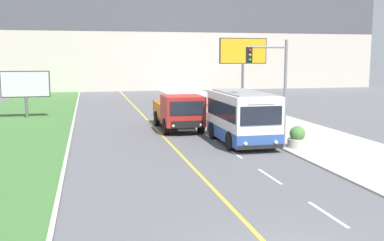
% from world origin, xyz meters
% --- Properties ---
extents(lane_marking_centre, '(2.88, 140.00, 0.01)m').
position_xyz_m(lane_marking_centre, '(0.38, 2.37, 0.00)').
color(lane_marking_centre, gold).
rests_on(lane_marking_centre, ground_plane).
extents(apartment_block_background, '(80.00, 8.04, 24.12)m').
position_xyz_m(apartment_block_background, '(0.00, 59.39, 12.06)').
color(apartment_block_background, beige).
rests_on(apartment_block_background, ground_plane).
extents(city_bus, '(2.67, 5.85, 2.96)m').
position_xyz_m(city_bus, '(3.96, 14.72, 1.49)').
color(city_bus, white).
rests_on(city_bus, ground_plane).
extents(dump_truck, '(2.59, 6.57, 2.42)m').
position_xyz_m(dump_truck, '(1.43, 19.72, 1.24)').
color(dump_truck, black).
rests_on(dump_truck, ground_plane).
extents(traffic_light_mast, '(2.28, 0.32, 5.78)m').
position_xyz_m(traffic_light_mast, '(5.11, 13.06, 3.68)').
color(traffic_light_mast, slate).
rests_on(traffic_light_mast, ground_plane).
extents(billboard_large, '(4.51, 0.24, 6.59)m').
position_xyz_m(billboard_large, '(9.56, 30.52, 5.10)').
color(billboard_large, '#59595B').
rests_on(billboard_large, ground_plane).
extents(billboard_small, '(3.75, 0.24, 3.77)m').
position_xyz_m(billboard_small, '(-9.29, 28.81, 2.62)').
color(billboard_small, '#59595B').
rests_on(billboard_small, ground_plane).
extents(planter_round_near, '(1.03, 1.03, 1.15)m').
position_xyz_m(planter_round_near, '(6.39, 12.74, 0.58)').
color(planter_round_near, '#B7B2A8').
rests_on(planter_round_near, sidewalk_right).
extents(planter_round_second, '(0.94, 0.94, 1.13)m').
position_xyz_m(planter_round_second, '(6.44, 16.96, 0.58)').
color(planter_round_second, '#B7B2A8').
rests_on(planter_round_second, sidewalk_right).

